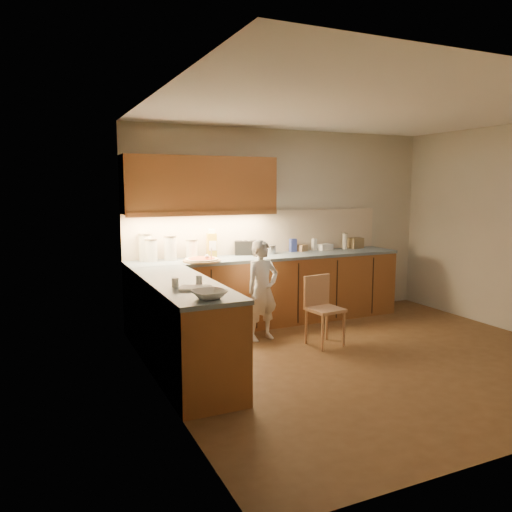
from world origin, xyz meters
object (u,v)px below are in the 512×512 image
Objects in this scene: pizza_on_board at (202,260)px; toaster at (246,248)px; wooden_chair at (322,305)px; oil_jug at (212,244)px; child at (262,290)px.

toaster is at bearing 24.91° from pizza_on_board.
oil_jug reaches higher than wooden_chair.
child is at bearing -80.55° from toaster.
child reaches higher than pizza_on_board.
wooden_chair is at bearing -49.44° from child.
child is 0.72m from wooden_chair.
child is at bearing -64.92° from oil_jug.
wooden_chair is (0.56, -0.44, -0.14)m from child.
child is 0.98m from oil_jug.
oil_jug is at bearing 52.26° from pizza_on_board.
wooden_chair is 1.43m from toaster.
pizza_on_board is 0.81m from toaster.
oil_jug is at bearing -156.40° from toaster.
pizza_on_board is 0.83m from child.
child is (0.59, -0.47, -0.34)m from pizza_on_board.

